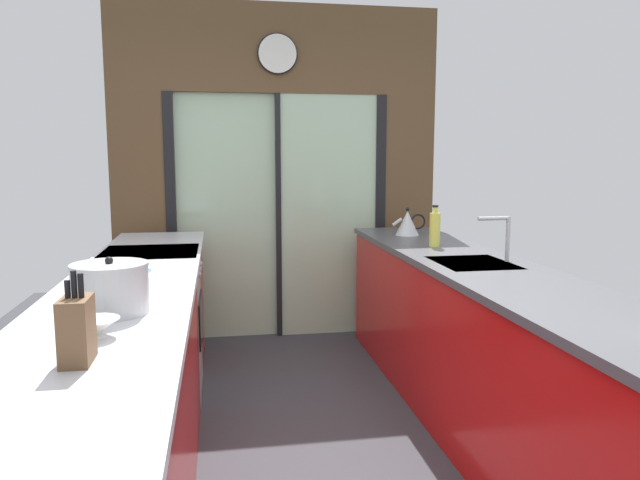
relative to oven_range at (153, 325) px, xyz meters
The scene contains 12 objects.
ground_plane 1.21m from the oven_range, 35.58° to the right, with size 5.04×7.60×0.02m, color #38383D.
back_wall_unit 1.81m from the oven_range, 51.68° to the left, with size 2.64×0.12×2.70m.
left_counter_run 1.12m from the oven_range, 90.08° to the right, with size 0.62×3.80×0.92m.
right_counter_run 2.05m from the oven_range, 27.56° to the right, with size 0.62×3.80×0.92m.
sink_faucet 2.18m from the oven_range, 19.61° to the right, with size 0.19×0.02×0.25m.
oven_range is the anchor object (origin of this frame).
mixing_bowl_near 1.86m from the oven_range, 89.41° to the right, with size 0.16×0.16×0.06m.
mixing_bowl_far 1.18m from the oven_range, 89.01° to the right, with size 0.21×0.21×0.08m.
knife_block 2.10m from the oven_range, 89.48° to the right, with size 0.08×0.14×0.27m.
stock_pot 1.58m from the oven_range, 89.29° to the right, with size 0.28×0.28×0.21m.
kettle 1.94m from the oven_range, 14.56° to the left, with size 0.26×0.17×0.21m.
soap_bottle 1.89m from the oven_range, ahead, with size 0.07×0.07×0.27m.
Camera 1 is at (-0.49, -2.50, 1.50)m, focal length 33.52 mm.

